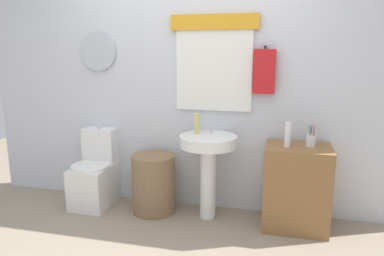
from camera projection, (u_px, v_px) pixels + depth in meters
The scene contains 9 objects.
back_wall at pixel (193, 78), 3.55m from camera, with size 4.40×0.18×2.60m.
toilet at pixel (96, 176), 3.74m from camera, with size 0.38×0.51×0.79m.
laundry_hamper at pixel (154, 183), 3.56m from camera, with size 0.42×0.42×0.58m, color #846647.
pedestal_sink at pixel (208, 156), 3.37m from camera, with size 0.53×0.53×0.80m.
faucet at pixel (211, 128), 3.43m from camera, with size 0.03×0.03×0.10m, color silver.
wooden_cabinet at pixel (296, 187), 3.23m from camera, with size 0.56×0.44×0.75m, color olive.
soap_bottle at pixel (197, 124), 3.38m from camera, with size 0.05×0.05×0.19m, color #DBD166.
lotion_bottle at pixel (288, 135), 3.11m from camera, with size 0.05×0.05×0.22m, color white.
toothbrush_cup at pixel (311, 141), 3.13m from camera, with size 0.08×0.08×0.19m.
Camera 1 is at (0.85, -2.33, 1.57)m, focal length 33.94 mm.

